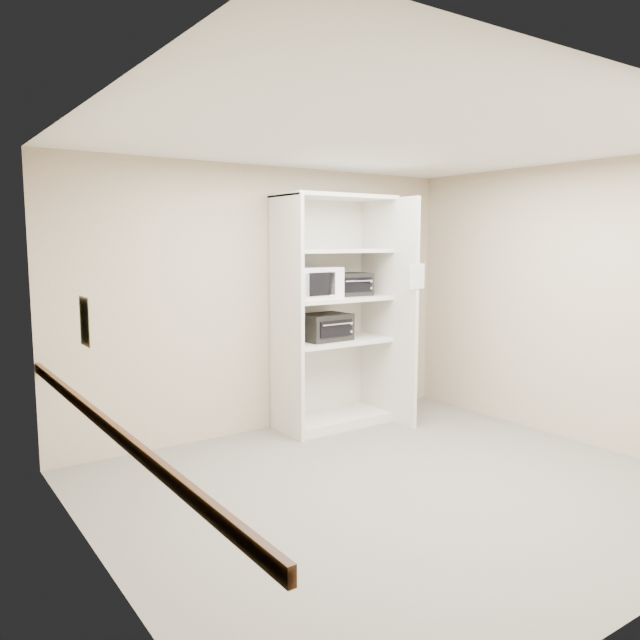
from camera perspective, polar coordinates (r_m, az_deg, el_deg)
floor at (r=5.16m, az=7.02°, el=-15.02°), size 4.50×4.00×0.01m
ceiling at (r=4.84m, az=7.53°, el=16.12°), size 4.50×4.00×0.01m
wall_back at (r=6.43m, az=-4.75°, el=1.86°), size 4.50×0.02×2.70m
wall_left at (r=3.72m, az=-19.50°, el=-2.43°), size 0.02×4.00×2.70m
wall_right at (r=6.53m, az=22.11°, el=1.43°), size 0.02×4.00×2.70m
shelving_unit at (r=6.57m, az=1.60°, el=0.07°), size 1.24×0.92×2.42m
microwave at (r=6.33m, az=-0.76°, el=3.42°), size 0.56×0.45×0.32m
toaster_oven_upper at (r=6.68m, az=2.74°, el=3.29°), size 0.45×0.36×0.24m
toaster_oven_lower at (r=6.50m, az=0.43°, el=-0.64°), size 0.52×0.40×0.28m
paper_sign at (r=6.39m, az=8.87°, el=3.97°), size 0.20×0.01×0.25m
chair_rail at (r=3.82m, az=-18.89°, el=-9.07°), size 0.04×3.98×0.08m
wall_poster at (r=4.02m, az=-20.67°, el=-0.11°), size 0.01×0.22×0.31m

